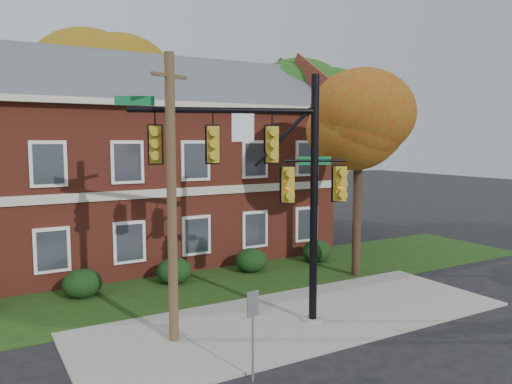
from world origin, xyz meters
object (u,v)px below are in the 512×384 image
tree_near_right (365,115)px  traffic_signal (270,172)px  tree_far_rear (116,89)px  hedge_far_right (317,251)px  sign_post (253,320)px  hedge_center (174,271)px  hedge_left (82,284)px  utility_pole (172,199)px  hedge_right (251,260)px  apartment_building (133,154)px  tree_right_rear (315,99)px

tree_near_right → traffic_signal: bearing=-155.2°
tree_near_right → tree_far_rear: tree_far_rear is taller
hedge_far_right → sign_post: size_ratio=0.65×
hedge_center → sign_post: bearing=-98.5°
hedge_left → hedge_far_right: (10.50, 0.00, 0.00)m
traffic_signal → sign_post: (-2.14, -2.72, -3.25)m
traffic_signal → sign_post: traffic_signal is taller
traffic_signal → sign_post: bearing=-108.6°
sign_post → hedge_far_right: bearing=38.3°
tree_near_right → utility_pole: size_ratio=1.07×
hedge_right → tree_far_rear: bearing=99.4°
hedge_right → sign_post: 9.77m
hedge_left → hedge_center: (3.50, 0.00, 0.00)m
hedge_right → traffic_signal: (-2.63, -5.76, 4.19)m
hedge_far_right → traffic_signal: bearing=-136.8°
hedge_far_right → utility_pole: size_ratio=0.18×
hedge_center → utility_pole: (-2.08, -5.45, 3.53)m
apartment_building → tree_near_right: bearing=-48.2°
tree_far_rear → utility_pole: tree_far_rear is taller
apartment_building → hedge_center: 6.89m
utility_pole → hedge_center: bearing=45.7°
hedge_left → hedge_far_right: same height
tree_near_right → utility_pole: (-9.30, -2.61, -2.62)m
hedge_left → traffic_signal: (4.37, -5.76, 4.19)m
hedge_right → apartment_building: bearing=123.7°
hedge_left → tree_near_right: size_ratio=0.16×
tree_right_rear → tree_far_rear: 12.20m
hedge_left → tree_right_rear: tree_right_rear is taller
hedge_right → tree_near_right: size_ratio=0.16×
tree_right_rear → traffic_signal: (-10.44, -11.87, -3.41)m
hedge_right → utility_pole: 8.56m
tree_right_rear → hedge_left: bearing=-157.6°
tree_right_rear → sign_post: (-12.58, -14.59, -6.65)m
tree_right_rear → traffic_signal: bearing=-131.3°
tree_right_rear → hedge_far_right: bearing=-125.2°
hedge_left → tree_near_right: 12.68m
hedge_far_right → tree_far_rear: 16.51m
apartment_building → sign_post: bearing=-95.3°
apartment_building → sign_post: size_ratio=8.69×
apartment_building → sign_post: (-1.26, -13.74, -3.52)m
hedge_left → hedge_far_right: 10.50m
apartment_building → hedge_left: (-3.50, -5.25, -4.46)m
hedge_right → hedge_far_right: size_ratio=1.00×
hedge_far_right → tree_near_right: tree_near_right is taller
hedge_right → tree_right_rear: bearing=38.0°
hedge_center → traffic_signal: traffic_signal is taller
apartment_building → tree_near_right: size_ratio=2.19×
hedge_center → tree_near_right: tree_near_right is taller
tree_right_rear → tree_near_right: bearing=-114.6°
tree_right_rear → apartment_building: bearing=-175.7°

